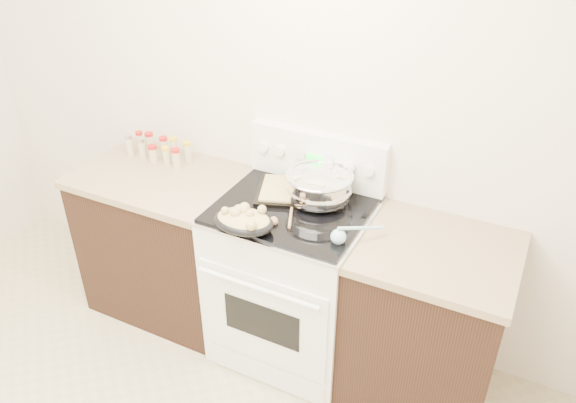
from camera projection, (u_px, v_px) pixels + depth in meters
The scene contains 9 objects.
counter_left at pixel (169, 241), 3.37m from camera, with size 0.93×0.67×0.92m.
counter_right at pixel (425, 323), 2.77m from camera, with size 0.73×0.67×0.92m.
kitchen_range at pixel (293, 277), 3.04m from camera, with size 0.78×0.73×1.22m.
mixing_bowl at pixel (319, 188), 2.80m from camera, with size 0.37×0.37×0.20m.
roasting_pan at pixel (244, 220), 2.60m from camera, with size 0.30×0.22×0.11m.
baking_sheet at pixel (302, 191), 2.89m from camera, with size 0.53×0.45×0.06m.
wooden_spoon at pixel (280, 218), 2.68m from camera, with size 0.12×0.24×0.04m.
blue_ladle at pixel (342, 236), 2.53m from camera, with size 0.20×0.21×0.09m.
spice_jars at pixel (159, 149), 3.27m from camera, with size 0.39×0.15×0.13m.
Camera 1 is at (1.40, -0.71, 2.42)m, focal length 35.00 mm.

